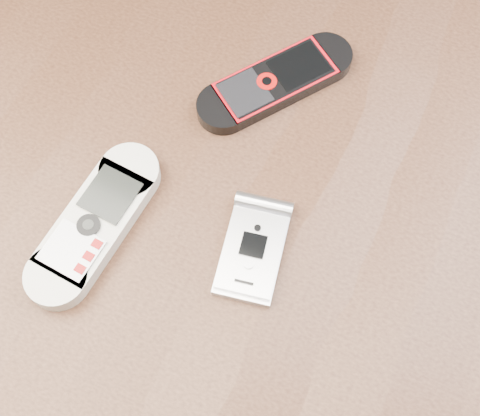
{
  "coord_description": "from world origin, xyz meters",
  "views": [
    {
      "loc": [
        0.09,
        -0.2,
        1.25
      ],
      "look_at": [
        0.01,
        0.0,
        0.76
      ],
      "focal_mm": 50.0,
      "sensor_mm": 36.0,
      "label": 1
    }
  ],
  "objects_px": {
    "table": "(235,254)",
    "nokia_black_red": "(276,82)",
    "nokia_white": "(95,223)",
    "motorola_razr": "(252,251)"
  },
  "relations": [
    {
      "from": "table",
      "to": "nokia_black_red",
      "type": "relative_size",
      "value": 7.81
    },
    {
      "from": "table",
      "to": "nokia_black_red",
      "type": "height_order",
      "value": "nokia_black_red"
    },
    {
      "from": "nokia_white",
      "to": "motorola_razr",
      "type": "bearing_deg",
      "value": 18.62
    },
    {
      "from": "table",
      "to": "nokia_white",
      "type": "height_order",
      "value": "nokia_white"
    },
    {
      "from": "table",
      "to": "motorola_razr",
      "type": "height_order",
      "value": "motorola_razr"
    },
    {
      "from": "table",
      "to": "motorola_razr",
      "type": "relative_size",
      "value": 13.12
    },
    {
      "from": "table",
      "to": "nokia_white",
      "type": "distance_m",
      "value": 0.16
    },
    {
      "from": "table",
      "to": "nokia_white",
      "type": "bearing_deg",
      "value": -149.09
    },
    {
      "from": "nokia_white",
      "to": "table",
      "type": "bearing_deg",
      "value": 36.43
    },
    {
      "from": "nokia_white",
      "to": "nokia_black_red",
      "type": "distance_m",
      "value": 0.2
    }
  ]
}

